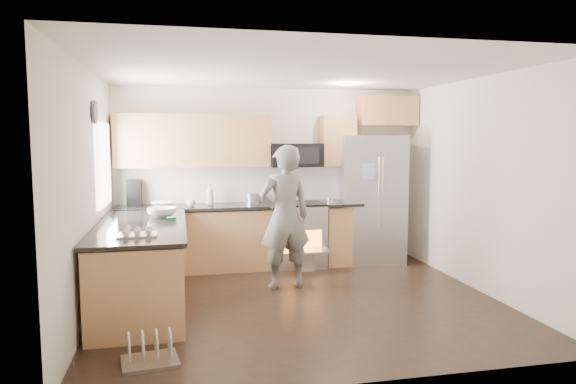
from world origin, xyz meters
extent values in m
plane|color=black|center=(0.00, 0.00, 0.00)|extent=(4.50, 4.50, 0.00)
cube|color=silver|center=(0.00, 2.00, 1.30)|extent=(4.50, 0.04, 2.60)
cube|color=silver|center=(0.00, -2.00, 1.30)|extent=(4.50, 0.04, 2.60)
cube|color=silver|center=(-2.25, 0.00, 1.30)|extent=(0.04, 4.00, 2.60)
cube|color=silver|center=(2.25, 0.00, 1.30)|extent=(0.04, 4.00, 2.60)
cube|color=white|center=(0.00, 0.00, 2.60)|extent=(4.50, 4.00, 0.04)
cube|color=white|center=(-2.23, 1.00, 1.55)|extent=(0.04, 1.00, 1.00)
cylinder|color=beige|center=(0.90, 1.10, 2.58)|extent=(0.14, 0.14, 0.02)
cylinder|color=#474754|center=(-2.22, 0.45, 2.15)|extent=(0.03, 0.26, 0.26)
cube|color=#B37047|center=(-1.12, 1.70, 0.43)|extent=(2.15, 0.60, 0.87)
cube|color=black|center=(-1.12, 1.69, 0.91)|extent=(2.19, 0.64, 0.04)
cube|color=#B37047|center=(1.00, 1.70, 0.43)|extent=(0.50, 0.60, 0.87)
cube|color=black|center=(1.00, 1.69, 0.91)|extent=(0.54, 0.64, 0.04)
cube|color=#B37047|center=(-1.12, 1.83, 1.83)|extent=(2.16, 0.33, 0.74)
cube|color=#B37047|center=(1.00, 1.83, 1.83)|extent=(0.50, 0.33, 0.74)
cube|color=#B37047|center=(1.78, 1.83, 2.28)|extent=(0.90, 0.33, 0.44)
imported|color=silver|center=(-1.56, 1.64, 0.96)|extent=(0.30, 0.30, 0.07)
imported|color=silver|center=(-0.91, 1.76, 1.07)|extent=(0.11, 0.11, 0.29)
imported|color=silver|center=(-1.18, 1.63, 0.98)|extent=(0.13, 0.13, 0.10)
cylinder|color=#B7B7BC|center=(-0.29, 1.85, 1.00)|extent=(0.21, 0.21, 0.14)
cube|color=black|center=(-1.95, 1.85, 1.11)|extent=(0.19, 0.24, 0.37)
cylinder|color=#B7B7BC|center=(0.84, 1.65, 0.96)|extent=(0.10, 0.10, 0.08)
cube|color=#B37047|center=(-1.75, 0.25, 0.43)|extent=(0.90, 2.30, 0.87)
cube|color=black|center=(-1.75, 0.25, 0.91)|extent=(0.96, 2.36, 0.04)
imported|color=white|center=(-1.54, 0.75, 0.98)|extent=(0.35, 0.35, 0.11)
cube|color=#30A95B|center=(-1.43, 0.48, 0.94)|extent=(0.11, 0.08, 0.03)
cube|color=#B7B7BC|center=(-1.74, -0.45, 0.96)|extent=(0.37, 0.28, 0.08)
cube|color=#B7B7BC|center=(0.35, 1.68, 0.45)|extent=(0.76, 0.62, 0.90)
cube|color=black|center=(0.35, 1.68, 0.92)|extent=(0.76, 0.60, 0.03)
cube|color=orange|center=(0.35, 1.36, 0.40)|extent=(0.56, 0.02, 0.34)
cube|color=#B7B7BC|center=(0.35, 1.20, 0.32)|extent=(0.70, 0.34, 0.03)
cube|color=silver|center=(0.35, 1.15, 0.18)|extent=(0.24, 0.03, 0.28)
cube|color=black|center=(0.35, 1.80, 1.62)|extent=(0.76, 0.40, 0.34)
cube|color=#B7B7BC|center=(1.50, 1.70, 0.95)|extent=(1.05, 0.88, 1.91)
cylinder|color=#B7B7BC|center=(1.47, 1.33, 1.09)|extent=(0.02, 0.02, 1.04)
cylinder|color=#B7B7BC|center=(1.53, 1.33, 1.09)|extent=(0.02, 0.02, 1.04)
cube|color=pink|center=(1.71, 1.33, 0.88)|extent=(0.25, 0.05, 0.31)
cube|color=#9BA7F8|center=(1.31, 1.33, 1.40)|extent=(0.18, 0.04, 0.23)
imported|color=gray|center=(-0.06, 0.62, 0.89)|extent=(0.70, 0.50, 1.79)
cube|color=#B7B7BC|center=(-1.60, -1.29, 0.01)|extent=(0.50, 0.43, 0.03)
cylinder|color=silver|center=(-1.76, -1.32, 0.16)|extent=(0.05, 0.25, 0.26)
cylinder|color=silver|center=(-1.65, -1.30, 0.16)|extent=(0.05, 0.25, 0.26)
cylinder|color=silver|center=(-1.55, -1.28, 0.16)|extent=(0.05, 0.25, 0.26)
cylinder|color=silver|center=(-1.44, -1.27, 0.16)|extent=(0.05, 0.25, 0.26)
camera|label=1|loc=(-1.33, -5.55, 1.87)|focal=32.00mm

